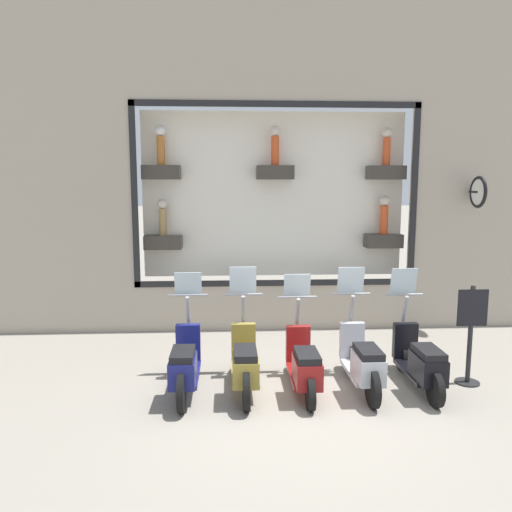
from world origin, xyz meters
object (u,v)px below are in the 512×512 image
Objects in this scene: scooter_black_0 at (420,361)px; scooter_navy_4 at (185,365)px; scooter_silver_1 at (362,361)px; shop_sign_post at (471,332)px; scooter_olive_3 at (245,363)px; scooter_red_2 at (304,365)px.

scooter_black_0 is 3.41m from scooter_navy_4.
scooter_silver_1 reaches higher than scooter_navy_4.
scooter_black_0 is at bearing -90.28° from scooter_silver_1.
scooter_black_0 is 1.20× the size of shop_sign_post.
shop_sign_post is (0.18, -4.23, 0.35)m from scooter_navy_4.
shop_sign_post is (0.18, -3.38, 0.35)m from scooter_olive_3.
scooter_silver_1 is at bearing -90.00° from scooter_navy_4.
scooter_black_0 reaches higher than shop_sign_post.
scooter_olive_3 reaches higher than scooter_navy_4.
scooter_red_2 is 0.85m from scooter_olive_3.
scooter_red_2 is at bearing 90.63° from scooter_silver_1.
scooter_black_0 is 1.00× the size of scooter_red_2.
scooter_silver_1 reaches higher than shop_sign_post.
scooter_navy_4 is (0.00, 2.55, 0.00)m from scooter_silver_1.
scooter_black_0 is at bearing -90.15° from scooter_olive_3.
scooter_olive_3 is 3.40m from shop_sign_post.
scooter_black_0 is at bearing -90.07° from scooter_navy_4.
scooter_silver_1 is at bearing 96.13° from shop_sign_post.
shop_sign_post is at bearing -87.57° from scooter_navy_4.
scooter_navy_4 is (-0.00, 0.85, -0.00)m from scooter_olive_3.
scooter_red_2 is 2.56m from shop_sign_post.
scooter_olive_3 is at bearing -89.84° from scooter_navy_4.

